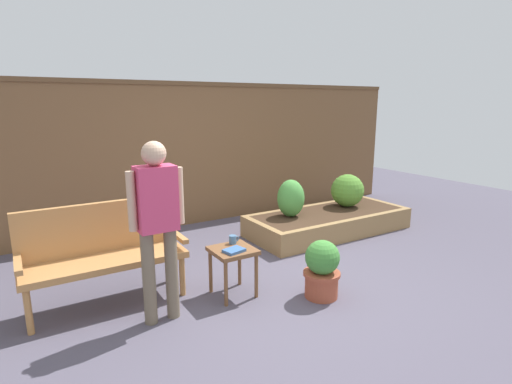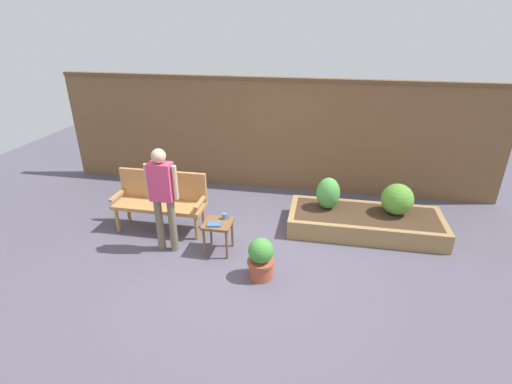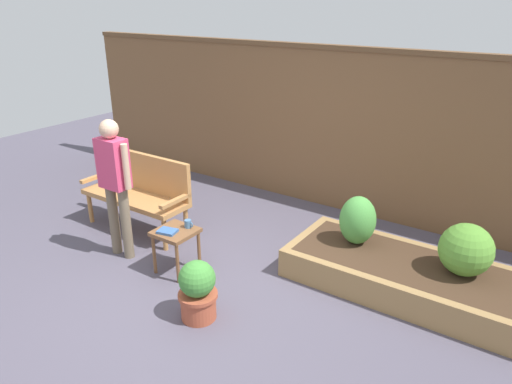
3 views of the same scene
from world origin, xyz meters
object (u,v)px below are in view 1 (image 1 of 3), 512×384
Objects in this scene: side_table at (233,257)px; shrub_near_bench at (291,198)px; garden_bench at (103,246)px; shrub_far_corner at (347,191)px; potted_boxwood at (322,269)px; book_on_table at (234,250)px; cup_on_table at (233,240)px; person_by_bench at (157,217)px.

shrub_near_bench is (1.52, 1.12, 0.16)m from side_table.
garden_bench is 3.73m from shrub_far_corner.
garden_bench is at bearing 153.87° from side_table.
garden_bench is 2.51× the size of potted_boxwood.
garden_bench is at bearing 137.59° from book_on_table.
cup_on_table is 0.92m from potted_boxwood.
garden_bench is at bearing -167.23° from shrub_near_bench.
book_on_table is at bearing -110.43° from side_table.
cup_on_table is at bearing -158.37° from shrub_far_corner.
side_table is 1.90m from shrub_near_bench.
potted_boxwood is at bearing -43.60° from cup_on_table.
garden_bench is 0.92× the size of person_by_bench.
potted_boxwood is 1.65m from person_by_bench.
garden_bench reaches higher than side_table.
person_by_bench is at bearing -173.26° from side_table.
person_by_bench reaches higher than side_table.
side_table is 0.87m from potted_boxwood.
side_table is (1.09, -0.53, -0.15)m from garden_bench.
book_on_table is 0.36× the size of shrub_near_bench.
shrub_near_bench is at bearing 34.53° from cup_on_table.
shrub_far_corner is at bearing 19.95° from person_by_bench.
shrub_near_bench is 0.33× the size of person_by_bench.
cup_on_table is at bearing 14.58° from person_by_bench.
shrub_near_bench is at bearing 180.00° from shrub_far_corner.
person_by_bench is at bearing -160.05° from shrub_far_corner.
garden_bench is 3.00× the size of side_table.
potted_boxwood is 1.10× the size of shrub_near_bench.
shrub_far_corner is (3.68, 0.59, 0.00)m from garden_bench.
book_on_table is 0.84m from person_by_bench.
side_table is 2.56× the size of book_on_table.
cup_on_table is at bearing 51.92° from book_on_table.
potted_boxwood is (0.64, -0.61, -0.23)m from cup_on_table.
shrub_near_bench is (2.61, 0.59, 0.02)m from garden_bench.
book_on_table is 0.33× the size of potted_boxwood.
shrub_near_bench is 1.07m from shrub_far_corner.
person_by_bench is at bearing -61.59° from garden_bench.
book_on_table reaches higher than side_table.
book_on_table is 0.87m from potted_boxwood.
shrub_near_bench reaches higher than potted_boxwood.
garden_bench is 1.22m from side_table.
book_on_table is 0.12× the size of person_by_bench.
person_by_bench is at bearing 168.37° from book_on_table.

